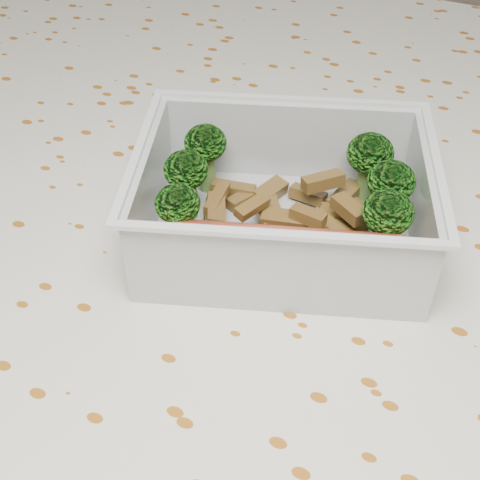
% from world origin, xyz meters
% --- Properties ---
extents(dining_table, '(1.40, 0.90, 0.75)m').
position_xyz_m(dining_table, '(0.00, 0.00, 0.67)').
color(dining_table, brown).
rests_on(dining_table, ground).
extents(tablecloth, '(1.46, 0.96, 0.19)m').
position_xyz_m(tablecloth, '(0.00, 0.00, 0.72)').
color(tablecloth, silver).
rests_on(tablecloth, dining_table).
extents(lunch_container, '(0.23, 0.20, 0.07)m').
position_xyz_m(lunch_container, '(0.01, 0.03, 0.78)').
color(lunch_container, silver).
rests_on(lunch_container, tablecloth).
extents(broccoli_florets, '(0.17, 0.14, 0.05)m').
position_xyz_m(broccoli_florets, '(0.01, 0.04, 0.80)').
color(broccoli_florets, '#608C3F').
rests_on(broccoli_florets, lunch_container).
extents(meat_pile, '(0.12, 0.09, 0.03)m').
position_xyz_m(meat_pile, '(0.01, 0.04, 0.77)').
color(meat_pile, brown).
rests_on(meat_pile, lunch_container).
extents(sausage, '(0.15, 0.07, 0.03)m').
position_xyz_m(sausage, '(0.03, -0.01, 0.78)').
color(sausage, '#BF442E').
rests_on(sausage, lunch_container).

